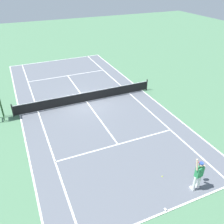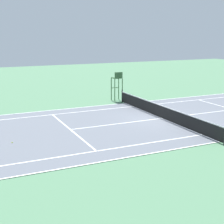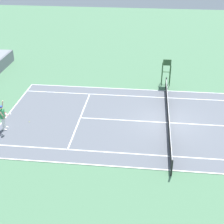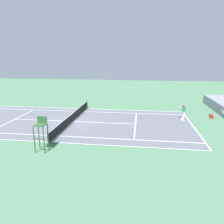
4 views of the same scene
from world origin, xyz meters
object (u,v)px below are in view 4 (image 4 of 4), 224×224
tennis_player (184,111)px  umpire_chair (41,130)px  equipment_bag (211,116)px  tennis_ball (171,122)px

tennis_player → umpire_chair: (9.06, -11.31, 0.56)m
equipment_bag → tennis_player: bearing=-67.2°
tennis_ball → umpire_chair: bearing=-51.3°
equipment_bag → umpire_chair: bearing=-54.4°
tennis_player → equipment_bag: size_ratio=2.24×
umpire_chair → equipment_bag: (-10.43, 14.56, -1.40)m
tennis_ball → umpire_chair: umpire_chair is taller
tennis_player → umpire_chair: bearing=-51.3°
tennis_player → tennis_ball: (1.11, -1.37, -0.96)m
tennis_player → umpire_chair: 14.51m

